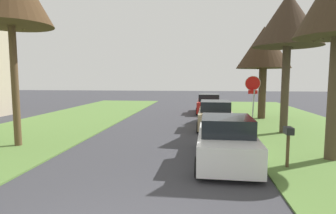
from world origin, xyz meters
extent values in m
cylinder|color=#9EA0A5|center=(4.40, 11.13, 1.15)|extent=(0.07, 0.53, 2.22)
cylinder|color=white|center=(4.40, 11.42, 2.57)|extent=(0.82, 0.24, 0.79)
cylinder|color=red|center=(4.40, 11.42, 2.57)|extent=(0.77, 0.25, 0.75)
cube|color=red|center=(4.40, 11.33, 2.11)|extent=(0.48, 0.11, 0.20)
cylinder|color=#4B3D2C|center=(6.10, 6.11, 2.12)|extent=(0.41, 0.41, 4.13)
cylinder|color=#4B3D2C|center=(6.34, 6.81, 4.67)|extent=(1.55, 0.68, 1.13)
cylinder|color=#4B3D2C|center=(6.05, 6.48, 4.68)|extent=(0.91, 0.32, 1.11)
cylinder|color=#46392B|center=(5.89, 10.80, 2.23)|extent=(0.39, 0.39, 4.36)
cone|color=#382A1E|center=(5.89, 10.80, 5.74)|extent=(3.38, 3.38, 2.66)
cylinder|color=#46392B|center=(5.62, 10.54, 5.08)|extent=(0.76, 0.76, 1.42)
cylinder|color=#46392B|center=(6.33, 10.83, 5.21)|extent=(0.24, 1.04, 1.67)
cylinder|color=#473625|center=(5.89, 15.97, 1.79)|extent=(0.51, 0.51, 3.48)
cone|color=#39281A|center=(5.89, 15.97, 4.94)|extent=(3.66, 3.66, 2.81)
cylinder|color=#473625|center=(5.52, 16.22, 4.10)|extent=(0.78, 1.02, 1.28)
cylinder|color=#473625|center=(6.00, 16.41, 3.96)|extent=(1.07, 0.47, 1.02)
cylinder|color=brown|center=(-5.92, 6.72, 2.49)|extent=(0.28, 0.28, 4.88)
cylinder|color=brown|center=(-5.54, 7.18, 5.32)|extent=(1.04, 0.91, 0.90)
cube|color=white|center=(2.49, 5.58, 0.59)|extent=(1.93, 4.45, 0.85)
cube|color=black|center=(2.48, 5.36, 1.29)|extent=(1.65, 2.06, 0.56)
cylinder|color=black|center=(1.66, 7.25, 0.30)|extent=(0.22, 0.60, 0.60)
cylinder|color=black|center=(3.40, 7.21, 0.30)|extent=(0.22, 0.60, 0.60)
cylinder|color=black|center=(1.58, 3.95, 0.30)|extent=(0.22, 0.60, 0.60)
cylinder|color=black|center=(3.31, 3.91, 0.30)|extent=(0.22, 0.60, 0.60)
cube|color=tan|center=(2.47, 12.05, 0.59)|extent=(1.93, 4.45, 0.85)
cube|color=black|center=(2.46, 11.83, 1.29)|extent=(1.65, 2.06, 0.56)
cylinder|color=black|center=(1.64, 13.72, 0.30)|extent=(0.22, 0.60, 0.60)
cylinder|color=black|center=(3.38, 13.67, 0.30)|extent=(0.22, 0.60, 0.60)
cylinder|color=black|center=(1.55, 10.42, 0.30)|extent=(0.22, 0.60, 0.60)
cylinder|color=black|center=(3.29, 10.37, 0.30)|extent=(0.22, 0.60, 0.60)
cube|color=red|center=(2.32, 19.03, 0.59)|extent=(1.93, 4.45, 0.85)
cube|color=black|center=(2.31, 18.81, 1.29)|extent=(1.65, 2.06, 0.56)
cylinder|color=black|center=(1.49, 20.70, 0.30)|extent=(0.22, 0.60, 0.60)
cylinder|color=black|center=(3.23, 20.66, 0.30)|extent=(0.22, 0.60, 0.60)
cylinder|color=black|center=(1.41, 17.40, 0.30)|extent=(0.22, 0.60, 0.60)
cylinder|color=black|center=(3.15, 17.36, 0.30)|extent=(0.22, 0.60, 0.60)
cube|color=brown|center=(4.35, 5.06, 0.58)|extent=(0.08, 0.08, 1.05)
cube|color=black|center=(4.35, 5.06, 1.21)|extent=(0.22, 0.44, 0.22)
camera|label=1|loc=(1.60, -3.71, 2.81)|focal=29.34mm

